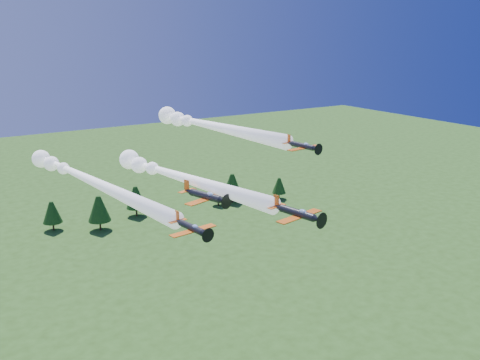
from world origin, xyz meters
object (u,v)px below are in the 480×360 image
plane_lead (178,176)px  plane_left (86,178)px  plane_right (207,125)px  plane_slot (206,196)px

plane_lead → plane_left: (-11.68, 13.69, -1.88)m
plane_right → plane_lead: bearing=-145.4°
plane_lead → plane_slot: size_ratio=5.02×
plane_lead → plane_slot: bearing=-101.8°
plane_lead → plane_left: 18.09m
plane_left → plane_lead: bearing=-57.4°
plane_left → plane_slot: (11.59, -23.53, 0.93)m
plane_slot → plane_right: bearing=43.2°
plane_left → plane_slot: plane_slot is taller
plane_lead → plane_slot: (-0.09, -9.84, -0.95)m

